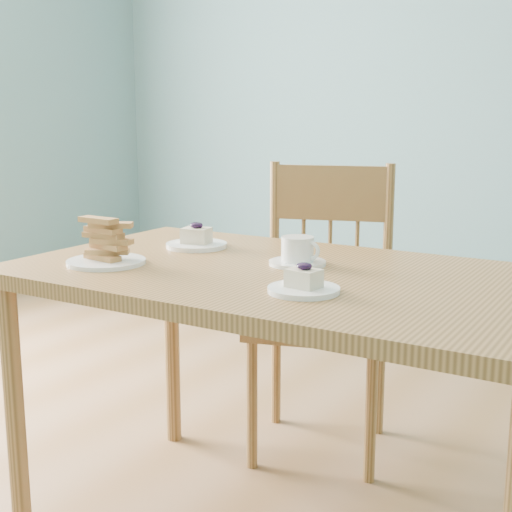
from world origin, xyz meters
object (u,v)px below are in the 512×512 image
cheesecake_plate_far (196,241)px  coffee_cup (298,253)px  dining_table (288,300)px  cheesecake_plate_near (304,285)px  dining_chair (323,306)px  biscotti_plate (106,248)px

cheesecake_plate_far → coffee_cup: size_ratio=1.20×
dining_table → cheesecake_plate_near: (0.14, -0.17, 0.09)m
dining_chair → cheesecake_plate_far: size_ratio=5.44×
coffee_cup → biscotti_plate: 0.51m
cheesecake_plate_near → biscotti_plate: bearing=-177.2°
dining_table → dining_chair: 0.64m
coffee_cup → biscotti_plate: (-0.43, -0.27, 0.01)m
cheesecake_plate_near → cheesecake_plate_far: bearing=151.7°
dining_chair → coffee_cup: 0.61m
cheesecake_plate_near → cheesecake_plate_far: (-0.54, 0.29, 0.00)m
biscotti_plate → dining_table: bearing=24.1°
dining_chair → coffee_cup: (0.20, -0.50, 0.29)m
cheesecake_plate_far → biscotti_plate: 0.32m
dining_table → dining_chair: size_ratio=1.48×
dining_table → coffee_cup: size_ratio=9.73×
dining_table → biscotti_plate: (-0.44, -0.20, 0.12)m
dining_table → cheesecake_plate_near: cheesecake_plate_near is taller
cheesecake_plate_near → coffee_cup: 0.29m
cheesecake_plate_near → cheesecake_plate_far: size_ratio=0.89×
dining_table → coffee_cup: 0.13m
dining_table → cheesecake_plate_far: (-0.39, 0.12, 0.09)m
dining_table → cheesecake_plate_near: size_ratio=9.03×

